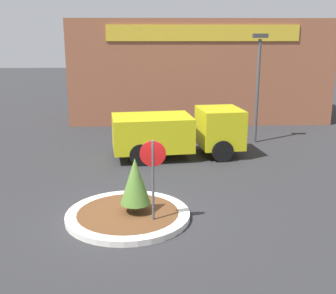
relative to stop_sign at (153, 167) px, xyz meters
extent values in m
plane|color=#2D2D30|center=(-0.75, 0.51, -1.73)|extent=(120.00, 120.00, 0.00)
cylinder|color=silver|center=(-0.75, 0.51, -1.64)|extent=(3.66, 3.66, 0.17)
cylinder|color=brown|center=(-0.75, 0.51, -1.64)|extent=(3.00, 3.00, 0.17)
cylinder|color=#4C4C51|center=(0.00, 0.00, -0.48)|extent=(0.07, 0.07, 2.49)
cylinder|color=#B71414|center=(0.00, 0.00, 0.38)|extent=(0.72, 0.03, 0.72)
cylinder|color=brown|center=(-0.52, 0.55, -1.41)|extent=(0.08, 0.08, 0.28)
cone|color=#4C752D|center=(-0.52, 0.55, -0.59)|extent=(0.89, 0.89, 1.37)
cube|color=gold|center=(2.94, 7.22, -0.47)|extent=(2.07, 2.43, 1.69)
cube|color=gold|center=(-0.07, 6.82, -0.59)|extent=(3.65, 2.75, 1.45)
cube|color=black|center=(3.56, 7.30, -0.17)|extent=(0.30, 1.97, 0.59)
cylinder|color=black|center=(2.63, 8.26, -1.26)|extent=(0.95, 0.38, 0.93)
cylinder|color=black|center=(2.91, 6.13, -1.26)|extent=(0.95, 0.38, 0.93)
cylinder|color=black|center=(-0.82, 7.80, -1.26)|extent=(0.95, 0.38, 0.93)
cylinder|color=black|center=(-0.54, 5.68, -1.26)|extent=(0.95, 0.38, 0.93)
cube|color=#93563D|center=(2.82, 16.48, 1.35)|extent=(15.61, 6.00, 6.16)
cube|color=gold|center=(2.82, 13.45, 3.62)|extent=(10.92, 0.08, 0.90)
cylinder|color=#4C4C51|center=(5.08, 9.45, 0.80)|extent=(0.16, 0.16, 5.05)
cube|color=#38383D|center=(5.08, 9.45, 3.47)|extent=(0.70, 0.30, 0.20)
camera|label=1|loc=(0.07, -10.99, 3.49)|focal=45.00mm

